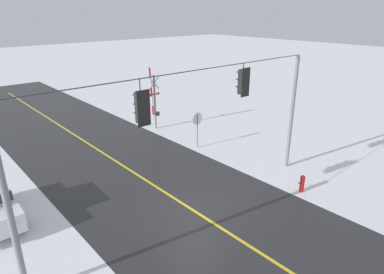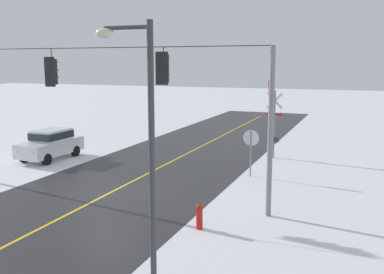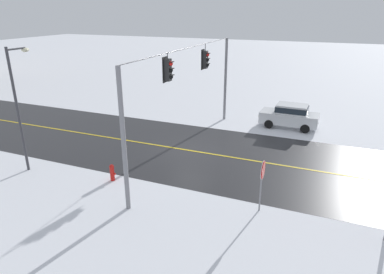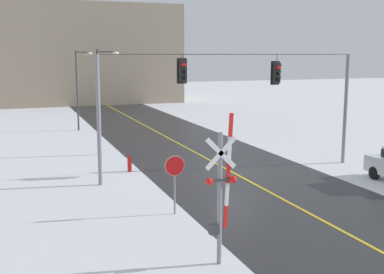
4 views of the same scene
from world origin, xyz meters
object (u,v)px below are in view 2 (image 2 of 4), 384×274
at_px(parked_car_white, 51,143).
at_px(stop_sign, 251,143).
at_px(streetlamp_near, 143,141).
at_px(fire_hydrant, 199,216).
at_px(railroad_crossing, 274,120).

bearing_deg(parked_car_white, stop_sign, -178.37).
bearing_deg(parked_car_white, streetlamp_near, 135.78).
xyz_separation_m(streetlamp_near, fire_hydrant, (0.50, -4.95, -3.45)).
relative_size(stop_sign, fire_hydrant, 2.67).
relative_size(railroad_crossing, fire_hydrant, 5.17).
distance_m(stop_sign, railroad_crossing, 4.87).
xyz_separation_m(stop_sign, streetlamp_near, (-0.59, 12.47, 2.20)).
height_order(stop_sign, streetlamp_near, streetlamp_near).
bearing_deg(fire_hydrant, streetlamp_near, 95.81).
bearing_deg(stop_sign, streetlamp_near, 92.69).
relative_size(stop_sign, parked_car_white, 0.55).
distance_m(parked_car_white, fire_hydrant, 13.96).
xyz_separation_m(stop_sign, railroad_crossing, (-0.16, -4.84, 0.55)).
bearing_deg(stop_sign, railroad_crossing, -91.90).
relative_size(railroad_crossing, parked_car_white, 1.07).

